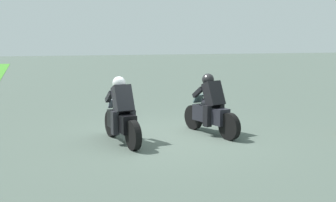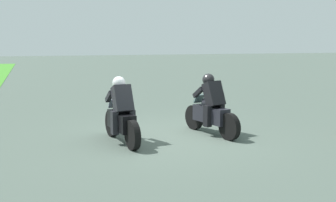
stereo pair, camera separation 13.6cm
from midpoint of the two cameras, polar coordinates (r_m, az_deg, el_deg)
The scene contains 3 objects.
ground_plane at distance 9.63m, azimuth 0.32°, elevation -5.22°, with size 120.00×120.00×0.00m, color #48564D.
rider_lane_a at distance 9.87m, azimuth 5.76°, elevation -1.23°, with size 2.02×0.66×1.51m.
rider_lane_b at distance 9.06m, azimuth -7.11°, elevation -2.13°, with size 2.04×0.58×1.51m.
Camera 1 is at (-8.76, 3.29, 2.28)m, focal length 42.49 mm.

